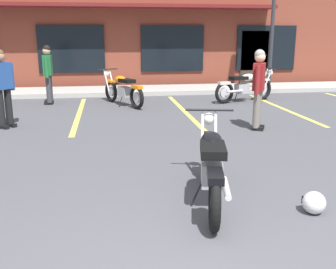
% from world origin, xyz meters
% --- Properties ---
extents(ground_plane, '(80.00, 80.00, 0.00)m').
position_xyz_m(ground_plane, '(0.00, 3.67, 0.00)').
color(ground_plane, '#47474C').
extents(sidewalk_kerb, '(22.00, 1.80, 0.14)m').
position_xyz_m(sidewalk_kerb, '(0.00, 11.33, 0.07)').
color(sidewalk_kerb, '#A8A59E').
rests_on(sidewalk_kerb, ground_plane).
extents(brick_storefront_building, '(18.55, 6.04, 3.74)m').
position_xyz_m(brick_storefront_building, '(0.00, 15.16, 1.87)').
color(brick_storefront_building, brown).
rests_on(brick_storefront_building, ground_plane).
extents(painted_stall_lines, '(13.77, 4.80, 0.01)m').
position_xyz_m(painted_stall_lines, '(0.00, 7.73, 0.00)').
color(painted_stall_lines, '#DBCC4C').
rests_on(painted_stall_lines, ground_plane).
extents(motorcycle_foreground_classic, '(0.79, 2.09, 0.98)m').
position_xyz_m(motorcycle_foreground_classic, '(0.57, 1.96, 0.46)').
color(motorcycle_foreground_classic, black).
rests_on(motorcycle_foreground_classic, ground_plane).
extents(motorcycle_black_cruiser, '(2.04, 1.01, 0.98)m').
position_xyz_m(motorcycle_black_cruiser, '(3.45, 8.90, 0.46)').
color(motorcycle_black_cruiser, black).
rests_on(motorcycle_black_cruiser, ground_plane).
extents(motorcycle_blue_standard, '(1.24, 1.93, 0.98)m').
position_xyz_m(motorcycle_blue_standard, '(-0.19, 8.82, 0.46)').
color(motorcycle_blue_standard, black).
rests_on(motorcycle_blue_standard, ground_plane).
extents(person_in_shorts_foreground, '(0.46, 0.53, 1.68)m').
position_xyz_m(person_in_shorts_foreground, '(-2.83, 6.41, 0.95)').
color(person_in_shorts_foreground, black).
rests_on(person_in_shorts_foreground, ground_plane).
extents(person_by_back_row, '(0.28, 0.60, 1.68)m').
position_xyz_m(person_by_back_row, '(-2.28, 9.33, 0.95)').
color(person_by_back_row, black).
rests_on(person_by_back_row, ground_plane).
extents(person_near_building, '(0.40, 0.58, 1.68)m').
position_xyz_m(person_near_building, '(2.49, 5.42, 0.95)').
color(person_near_building, black).
rests_on(person_near_building, ground_plane).
extents(helmet_on_pavement, '(0.26, 0.26, 0.26)m').
position_xyz_m(helmet_on_pavement, '(1.63, 1.44, 0.13)').
color(helmet_on_pavement, silver).
rests_on(helmet_on_pavement, ground_plane).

